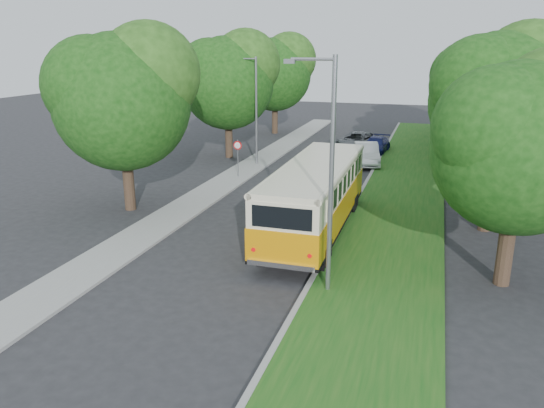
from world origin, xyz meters
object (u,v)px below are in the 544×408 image
(lamppost_near, at_px, (329,170))
(car_silver, at_px, (321,181))
(car_white, at_px, (366,154))
(car_grey, at_px, (357,141))
(vintage_bus, at_px, (315,199))
(car_blue, at_px, (376,145))
(lamppost_far, at_px, (255,107))

(lamppost_near, distance_m, car_silver, 13.67)
(car_white, height_order, car_grey, car_white)
(vintage_bus, bearing_deg, car_silver, 99.61)
(car_blue, bearing_deg, vintage_bus, -85.86)
(car_silver, distance_m, car_blue, 12.80)
(lamppost_far, distance_m, car_blue, 10.99)
(vintage_bus, relative_size, car_silver, 2.81)
(lamppost_near, height_order, car_white, lamppost_near)
(vintage_bus, xyz_separation_m, car_blue, (0.48, 19.79, -1.02))
(lamppost_far, height_order, car_silver, lamppost_far)
(car_silver, height_order, car_white, car_white)
(lamppost_far, xyz_separation_m, car_white, (7.53, 2.57, -3.35))
(car_silver, bearing_deg, car_white, 85.68)
(lamppost_near, xyz_separation_m, car_blue, (-1.21, 25.52, -3.75))
(car_silver, distance_m, car_grey, 13.30)
(vintage_bus, bearing_deg, car_blue, 88.42)
(car_silver, xyz_separation_m, car_grey, (0.10, 13.30, 0.06))
(car_silver, bearing_deg, vintage_bus, -73.92)
(vintage_bus, height_order, car_silver, vintage_bus)
(car_white, bearing_deg, lamppost_near, -98.28)
(vintage_bus, distance_m, car_silver, 7.28)
(car_white, relative_size, car_grey, 0.89)
(lamppost_far, distance_m, car_grey, 10.33)
(vintage_bus, xyz_separation_m, car_grey, (-1.13, 20.40, -0.92))
(lamppost_far, bearing_deg, vintage_bus, -60.52)
(lamppost_near, distance_m, car_white, 21.42)
(lamppost_far, bearing_deg, car_grey, 51.42)
(car_grey, bearing_deg, car_white, -59.13)
(car_blue, bearing_deg, lamppost_near, -81.77)
(vintage_bus, distance_m, car_blue, 19.82)
(car_silver, height_order, car_grey, car_grey)
(car_silver, bearing_deg, car_blue, 88.61)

